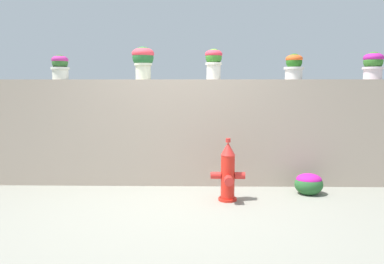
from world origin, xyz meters
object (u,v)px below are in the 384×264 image
object	(u,v)px
potted_plant_2	(143,59)
potted_plant_5	(373,64)
potted_plant_1	(60,66)
potted_plant_4	(294,65)
fire_hydrant	(228,173)
potted_plant_3	(214,61)
flower_bush_left	(309,183)

from	to	relation	value
potted_plant_2	potted_plant_5	distance (m)	3.25
potted_plant_1	potted_plant_4	xyz separation A→B (m)	(3.32, -0.02, 0.00)
potted_plant_4	fire_hydrant	xyz separation A→B (m)	(-0.97, -0.81, -1.37)
potted_plant_1	potted_plant_3	distance (m)	2.19
potted_plant_3	flower_bush_left	bearing A→B (deg)	-21.48
potted_plant_3	potted_plant_4	size ratio (longest dim) A/B	1.19
potted_plant_3	potted_plant_2	bearing A→B (deg)	176.95
potted_plant_3	flower_bush_left	xyz separation A→B (m)	(1.25, -0.49, -1.62)
flower_bush_left	potted_plant_4	bearing A→B (deg)	103.55
fire_hydrant	potted_plant_5	bearing A→B (deg)	22.06
potted_plant_5	fire_hydrant	bearing A→B (deg)	-157.94
potted_plant_4	flower_bush_left	size ratio (longest dim) A/B	0.97
flower_bush_left	potted_plant_2	bearing A→B (deg)	166.41
fire_hydrant	flower_bush_left	xyz separation A→B (m)	(1.09, 0.31, -0.20)
potted_plant_2	potted_plant_4	bearing A→B (deg)	-1.26
fire_hydrant	potted_plant_3	bearing A→B (deg)	100.90
potted_plant_4	potted_plant_5	bearing A→B (deg)	2.26
potted_plant_5	flower_bush_left	xyz separation A→B (m)	(-1.00, -0.54, -1.58)
potted_plant_2	flower_bush_left	size ratio (longest dim) A/B	1.26
potted_plant_2	potted_plant_3	world-z (taller)	potted_plant_2
potted_plant_1	potted_plant_4	distance (m)	3.32
potted_plant_2	potted_plant_3	distance (m)	1.01
potted_plant_4	potted_plant_2	bearing A→B (deg)	178.74
potted_plant_2	potted_plant_3	size ratio (longest dim) A/B	1.09
potted_plant_4	potted_plant_5	distance (m)	1.12
potted_plant_1	fire_hydrant	xyz separation A→B (m)	(2.34, -0.82, -1.37)
potted_plant_4	fire_hydrant	size ratio (longest dim) A/B	0.46
potted_plant_5	fire_hydrant	distance (m)	2.65
potted_plant_2	potted_plant_4	size ratio (longest dim) A/B	1.29
potted_plant_1	potted_plant_5	size ratio (longest dim) A/B	0.91
potted_plant_2	fire_hydrant	size ratio (longest dim) A/B	0.60
potted_plant_1	flower_bush_left	size ratio (longest dim) A/B	0.95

